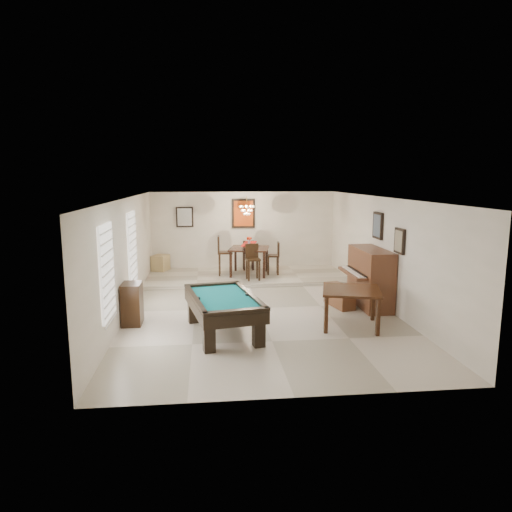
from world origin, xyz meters
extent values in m
cube|color=beige|center=(0.00, 0.00, -0.01)|extent=(6.00, 9.00, 0.02)
cube|color=silver|center=(0.00, 4.50, 1.30)|extent=(6.00, 0.04, 2.60)
cube|color=silver|center=(0.00, -4.50, 1.30)|extent=(6.00, 0.04, 2.60)
cube|color=silver|center=(-3.00, 0.00, 1.30)|extent=(0.04, 9.00, 2.60)
cube|color=silver|center=(3.00, 0.00, 1.30)|extent=(0.04, 9.00, 2.60)
cube|color=white|center=(0.00, 0.00, 2.60)|extent=(6.00, 9.00, 0.04)
cube|color=beige|center=(0.00, 3.25, 0.06)|extent=(6.00, 2.50, 0.12)
cube|color=white|center=(-2.97, -2.20, 1.40)|extent=(0.06, 1.00, 1.70)
cube|color=white|center=(-2.97, 0.60, 1.40)|extent=(0.06, 1.00, 1.70)
cube|color=brown|center=(1.95, -0.05, 0.26)|extent=(0.56, 0.98, 0.52)
cube|color=black|center=(-2.78, -0.90, 0.44)|extent=(0.39, 0.59, 0.88)
cube|color=tan|center=(-2.69, 4.18, 0.36)|extent=(0.59, 0.66, 0.49)
cube|color=#D84C14|center=(0.00, 4.46, 1.90)|extent=(0.75, 0.06, 0.95)
cube|color=white|center=(-1.90, 4.46, 1.80)|extent=(0.55, 0.06, 0.65)
cube|color=slate|center=(2.96, 0.30, 1.90)|extent=(0.06, 0.55, 0.65)
cube|color=gray|center=(2.96, -1.00, 1.70)|extent=(0.06, 0.45, 0.55)
camera|label=1|loc=(-1.18, -10.39, 3.06)|focal=32.00mm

